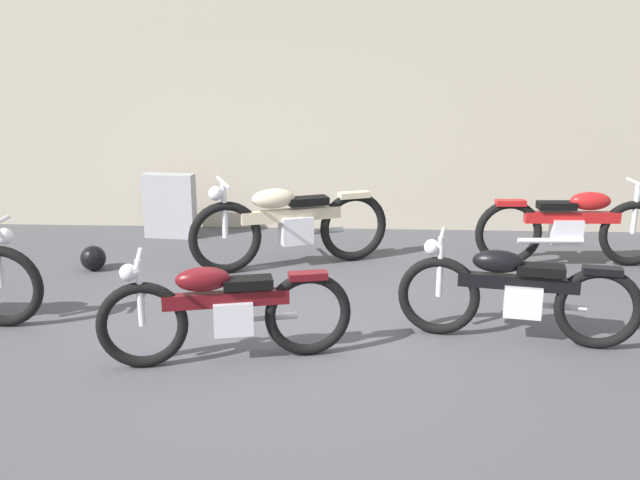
# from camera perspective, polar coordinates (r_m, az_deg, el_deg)

# --- Properties ---
(ground_plane) EXTENTS (40.00, 40.00, 0.00)m
(ground_plane) POSITION_cam_1_polar(r_m,az_deg,el_deg) (5.92, -3.12, -7.74)
(ground_plane) COLOR #47474C
(building_wall) EXTENTS (18.00, 0.30, 3.34)m
(building_wall) POSITION_cam_1_polar(r_m,az_deg,el_deg) (9.15, -0.84, 11.37)
(building_wall) COLOR #B2A893
(building_wall) RESTS_ON ground_plane
(stone_marker) EXTENTS (0.65, 0.25, 0.80)m
(stone_marker) POSITION_cam_1_polar(r_m,az_deg,el_deg) (8.96, -12.07, 2.73)
(stone_marker) COLOR #9E9EA3
(stone_marker) RESTS_ON ground_plane
(helmet) EXTENTS (0.27, 0.27, 0.27)m
(helmet) POSITION_cam_1_polar(r_m,az_deg,el_deg) (7.91, -17.89, -1.40)
(helmet) COLOR black
(helmet) RESTS_ON ground_plane
(motorcycle_black) EXTENTS (1.90, 0.59, 0.86)m
(motorcycle_black) POSITION_cam_1_polar(r_m,az_deg,el_deg) (5.88, 15.52, -4.13)
(motorcycle_black) COLOR black
(motorcycle_black) RESTS_ON ground_plane
(motorcycle_red) EXTENTS (2.07, 0.58, 0.93)m
(motorcycle_red) POSITION_cam_1_polar(r_m,az_deg,el_deg) (8.08, 19.79, 1.09)
(motorcycle_red) COLOR black
(motorcycle_red) RESTS_ON ground_plane
(motorcycle_cream) EXTENTS (2.09, 1.01, 0.99)m
(motorcycle_cream) POSITION_cam_1_polar(r_m,az_deg,el_deg) (7.55, -2.48, 1.29)
(motorcycle_cream) COLOR black
(motorcycle_cream) RESTS_ON ground_plane
(motorcycle_maroon) EXTENTS (1.88, 0.66, 0.86)m
(motorcycle_maroon) POSITION_cam_1_polar(r_m,az_deg,el_deg) (5.36, -7.75, -5.64)
(motorcycle_maroon) COLOR black
(motorcycle_maroon) RESTS_ON ground_plane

